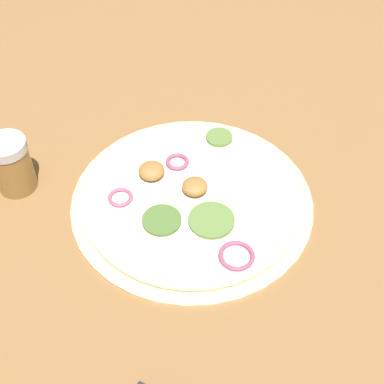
{
  "coord_description": "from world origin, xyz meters",
  "views": [
    {
      "loc": [
        0.39,
        0.18,
        0.49
      ],
      "look_at": [
        0.0,
        0.0,
        0.02
      ],
      "focal_mm": 50.0,
      "sensor_mm": 36.0,
      "label": 1
    }
  ],
  "objects": [
    {
      "name": "ground_plane",
      "position": [
        0.0,
        0.0,
        0.0
      ],
      "size": [
        3.0,
        3.0,
        0.0
      ],
      "primitive_type": "plane",
      "color": "brown"
    },
    {
      "name": "spice_jar",
      "position": [
        0.07,
        -0.21,
        0.04
      ],
      "size": [
        0.05,
        0.05,
        0.07
      ],
      "color": "olive",
      "rests_on": "ground_plane"
    },
    {
      "name": "pizza",
      "position": [
        0.0,
        -0.0,
        0.01
      ],
      "size": [
        0.29,
        0.29,
        0.03
      ],
      "color": "beige",
      "rests_on": "ground_plane"
    }
  ]
}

